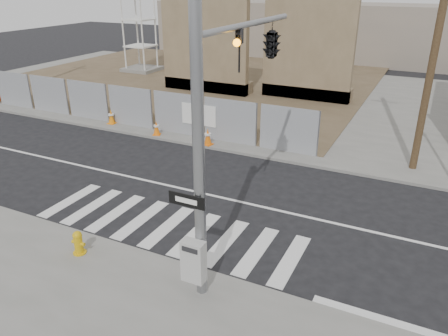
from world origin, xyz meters
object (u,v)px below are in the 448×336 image
at_px(fire_hydrant, 78,242).
at_px(traffic_cone_b, 111,117).
at_px(signal_pole, 250,79).
at_px(traffic_cone_d, 208,137).
at_px(traffic_cone_a, 1,95).
at_px(traffic_cone_c, 156,128).

bearing_deg(fire_hydrant, traffic_cone_b, 116.85).
height_order(signal_pole, traffic_cone_b, signal_pole).
bearing_deg(signal_pole, traffic_cone_d, 126.49).
bearing_deg(traffic_cone_b, traffic_cone_a, 176.35).
bearing_deg(traffic_cone_b, traffic_cone_d, -5.42).
bearing_deg(traffic_cone_b, traffic_cone_c, -8.20).
height_order(signal_pole, traffic_cone_c, signal_pole).
distance_m(signal_pole, traffic_cone_c, 10.76).
xyz_separation_m(traffic_cone_a, traffic_cone_b, (9.01, -0.58, -0.01)).
xyz_separation_m(fire_hydrant, traffic_cone_b, (-6.82, 9.69, 0.03)).
xyz_separation_m(traffic_cone_a, traffic_cone_c, (12.12, -1.02, -0.04)).
height_order(traffic_cone_a, traffic_cone_c, traffic_cone_a).
bearing_deg(traffic_cone_d, fire_hydrant, -84.83).
height_order(traffic_cone_b, traffic_cone_c, traffic_cone_b).
distance_m(traffic_cone_a, traffic_cone_d, 15.04).
distance_m(fire_hydrant, traffic_cone_d, 9.16).
height_order(fire_hydrant, traffic_cone_c, traffic_cone_c).
distance_m(signal_pole, fire_hydrant, 6.43).
relative_size(traffic_cone_a, traffic_cone_b, 1.03).
relative_size(signal_pole, traffic_cone_d, 8.97).
bearing_deg(traffic_cone_c, traffic_cone_d, -2.38).
distance_m(traffic_cone_b, traffic_cone_c, 3.15).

